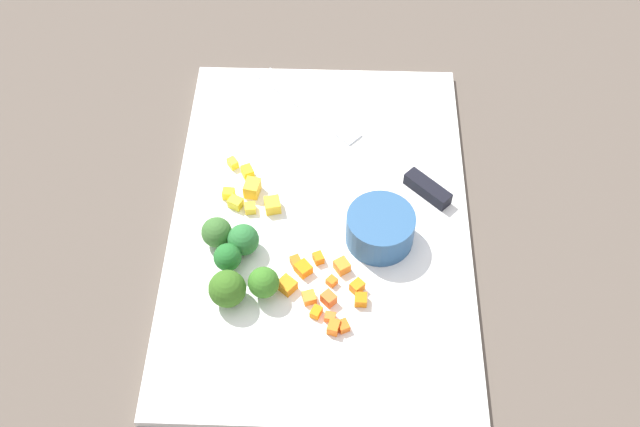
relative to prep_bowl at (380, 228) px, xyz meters
The scene contains 30 objects.
ground_plane 0.09m from the prep_bowl, 68.35° to the left, with size 4.00×4.00×0.00m, color brown.
cutting_board 0.08m from the prep_bowl, 68.35° to the left, with size 0.55×0.38×0.01m, color white.
prep_bowl is the anchor object (origin of this frame).
chef_knife 0.13m from the prep_bowl, ahead, with size 0.26×0.27×0.02m.
carrot_dice_0 0.11m from the prep_bowl, 119.07° to the left, with size 0.02×0.02×0.01m, color orange.
carrot_dice_1 0.09m from the prep_bowl, 139.15° to the left, with size 0.01×0.01×0.01m, color orange.
carrot_dice_2 0.10m from the prep_bowl, 165.81° to the left, with size 0.01×0.01×0.01m, color orange.
carrot_dice_3 0.08m from the prep_bowl, 114.64° to the left, with size 0.01×0.01×0.01m, color orange.
carrot_dice_4 0.13m from the prep_bowl, 124.17° to the left, with size 0.02×0.02×0.01m, color orange.
carrot_dice_5 0.11m from the prep_bowl, 146.59° to the left, with size 0.01×0.02×0.01m, color orange.
carrot_dice_6 0.13m from the prep_bowl, 153.01° to the left, with size 0.01×0.01×0.01m, color orange.
carrot_dice_7 0.07m from the prep_bowl, 135.32° to the left, with size 0.02×0.02×0.01m, color orange.
carrot_dice_8 0.13m from the prep_bowl, 161.11° to the left, with size 0.01×0.01×0.01m, color orange.
carrot_dice_9 0.12m from the prep_bowl, 137.09° to the left, with size 0.01×0.01×0.01m, color orange.
carrot_dice_10 0.11m from the prep_bowl, 111.75° to the left, with size 0.01×0.01×0.01m, color orange.
carrot_dice_11 0.08m from the prep_bowl, 159.79° to the left, with size 0.02×0.01×0.01m, color orange.
carrot_dice_12 0.13m from the prep_bowl, 146.39° to the left, with size 0.01×0.01×0.01m, color orange.
carrot_dice_13 0.14m from the prep_bowl, 157.17° to the left, with size 0.02×0.01×0.01m, color orange.
pepper_dice_0 0.20m from the prep_bowl, 60.79° to the left, with size 0.02×0.01×0.02m, color yellow.
pepper_dice_1 0.22m from the prep_bowl, 59.84° to the left, with size 0.01×0.01×0.01m, color yellow.
pepper_dice_2 0.19m from the prep_bowl, 75.99° to the left, with size 0.01×0.02×0.01m, color yellow.
pepper_dice_3 0.20m from the prep_bowl, 72.79° to the left, with size 0.01×0.01×0.01m, color yellow.
pepper_dice_4 0.18m from the prep_bowl, 67.34° to the left, with size 0.02×0.02×0.02m, color yellow.
pepper_dice_5 0.14m from the prep_bowl, 72.54° to the left, with size 0.02×0.02×0.02m, color yellow.
pepper_dice_6 0.17m from the prep_bowl, 76.72° to the left, with size 0.01×0.01×0.01m, color yellow.
broccoli_floret_0 0.19m from the prep_bowl, 104.55° to the left, with size 0.03×0.03×0.04m.
broccoli_floret_1 0.17m from the prep_bowl, 97.18° to the left, with size 0.04×0.04×0.04m.
broccoli_floret_2 0.16m from the prep_bowl, 121.27° to the left, with size 0.04×0.04×0.04m.
broccoli_floret_3 0.20m from the prep_bowl, 93.09° to the left, with size 0.04×0.04×0.04m.
broccoli_floret_4 0.20m from the prep_bowl, 117.61° to the left, with size 0.04×0.04×0.05m.
Camera 1 is at (-0.57, -0.02, 0.78)m, focal length 42.35 mm.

